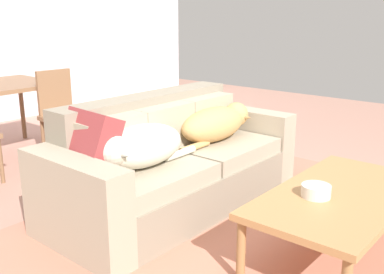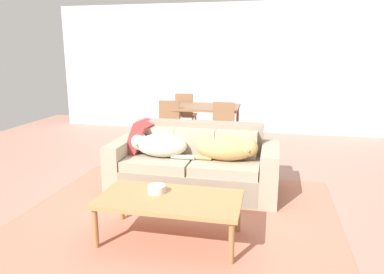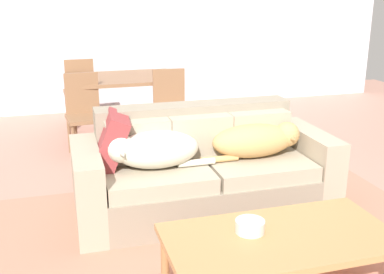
{
  "view_description": "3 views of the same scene",
  "coord_description": "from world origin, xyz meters",
  "px_view_note": "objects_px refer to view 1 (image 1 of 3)",
  "views": [
    {
      "loc": [
        -2.52,
        -1.87,
        1.44
      ],
      "look_at": [
        -0.14,
        0.13,
        0.58
      ],
      "focal_mm": 42.21,
      "sensor_mm": 36.0,
      "label": 1
    },
    {
      "loc": [
        0.78,
        -3.93,
        1.71
      ],
      "look_at": [
        -0.17,
        0.39,
        0.67
      ],
      "focal_mm": 34.17,
      "sensor_mm": 36.0,
      "label": 2
    },
    {
      "loc": [
        -1.21,
        -3.07,
        1.72
      ],
      "look_at": [
        -0.2,
        0.42,
        0.59
      ],
      "focal_mm": 44.07,
      "sensor_mm": 36.0,
      "label": 3
    }
  ],
  "objects_px": {
    "dog_on_right_cushion": "(216,123)",
    "bowl_on_coffee_table": "(316,191)",
    "throw_pillow_by_left_arm": "(88,145)",
    "dining_chair_near_right": "(62,111)",
    "couch": "(172,164)",
    "coffee_table": "(340,199)",
    "dog_on_left_cushion": "(139,146)"
  },
  "relations": [
    {
      "from": "dog_on_right_cushion",
      "to": "bowl_on_coffee_table",
      "type": "height_order",
      "value": "dog_on_right_cushion"
    },
    {
      "from": "throw_pillow_by_left_arm",
      "to": "dining_chair_near_right",
      "type": "height_order",
      "value": "dining_chair_near_right"
    },
    {
      "from": "couch",
      "to": "bowl_on_coffee_table",
      "type": "xyz_separation_m",
      "value": [
        -0.1,
        -1.2,
        0.13
      ]
    },
    {
      "from": "throw_pillow_by_left_arm",
      "to": "coffee_table",
      "type": "relative_size",
      "value": 0.32
    },
    {
      "from": "dog_on_left_cushion",
      "to": "throw_pillow_by_left_arm",
      "type": "relative_size",
      "value": 1.95
    },
    {
      "from": "throw_pillow_by_left_arm",
      "to": "bowl_on_coffee_table",
      "type": "height_order",
      "value": "throw_pillow_by_left_arm"
    },
    {
      "from": "bowl_on_coffee_table",
      "to": "dining_chair_near_right",
      "type": "distance_m",
      "value": 2.8
    },
    {
      "from": "dog_on_left_cushion",
      "to": "dog_on_right_cushion",
      "type": "bearing_deg",
      "value": 1.02
    },
    {
      "from": "dog_on_right_cushion",
      "to": "dining_chair_near_right",
      "type": "relative_size",
      "value": 0.95
    },
    {
      "from": "dog_on_right_cushion",
      "to": "couch",
      "type": "bearing_deg",
      "value": 168.58
    },
    {
      "from": "coffee_table",
      "to": "dog_on_right_cushion",
      "type": "bearing_deg",
      "value": 72.38
    },
    {
      "from": "coffee_table",
      "to": "bowl_on_coffee_table",
      "type": "relative_size",
      "value": 7.74
    },
    {
      "from": "couch",
      "to": "coffee_table",
      "type": "height_order",
      "value": "couch"
    },
    {
      "from": "couch",
      "to": "dog_on_left_cushion",
      "type": "bearing_deg",
      "value": -166.59
    },
    {
      "from": "couch",
      "to": "dog_on_left_cushion",
      "type": "height_order",
      "value": "couch"
    },
    {
      "from": "couch",
      "to": "dog_on_left_cushion",
      "type": "relative_size",
      "value": 2.52
    },
    {
      "from": "dog_on_right_cushion",
      "to": "coffee_table",
      "type": "distance_m",
      "value": 1.27
    },
    {
      "from": "couch",
      "to": "coffee_table",
      "type": "relative_size",
      "value": 1.58
    },
    {
      "from": "dog_on_right_cushion",
      "to": "dining_chair_near_right",
      "type": "distance_m",
      "value": 1.71
    },
    {
      "from": "coffee_table",
      "to": "bowl_on_coffee_table",
      "type": "distance_m",
      "value": 0.19
    },
    {
      "from": "dining_chair_near_right",
      "to": "coffee_table",
      "type": "bearing_deg",
      "value": -87.76
    },
    {
      "from": "throw_pillow_by_left_arm",
      "to": "coffee_table",
      "type": "distance_m",
      "value": 1.57
    },
    {
      "from": "couch",
      "to": "bowl_on_coffee_table",
      "type": "bearing_deg",
      "value": -94.54
    },
    {
      "from": "throw_pillow_by_left_arm",
      "to": "coffee_table",
      "type": "bearing_deg",
      "value": -60.28
    },
    {
      "from": "bowl_on_coffee_table",
      "to": "dog_on_left_cushion",
      "type": "bearing_deg",
      "value": 106.52
    },
    {
      "from": "dog_on_left_cushion",
      "to": "coffee_table",
      "type": "bearing_deg",
      "value": -67.88
    },
    {
      "from": "dog_on_right_cushion",
      "to": "bowl_on_coffee_table",
      "type": "distance_m",
      "value": 1.24
    },
    {
      "from": "throw_pillow_by_left_arm",
      "to": "coffee_table",
      "type": "xyz_separation_m",
      "value": [
        0.77,
        -1.35,
        -0.25
      ]
    },
    {
      "from": "dog_on_right_cushion",
      "to": "coffee_table",
      "type": "height_order",
      "value": "dog_on_right_cushion"
    },
    {
      "from": "dog_on_right_cushion",
      "to": "bowl_on_coffee_table",
      "type": "xyz_separation_m",
      "value": [
        -0.53,
        -1.11,
        -0.12
      ]
    },
    {
      "from": "couch",
      "to": "dining_chair_near_right",
      "type": "height_order",
      "value": "dining_chair_near_right"
    },
    {
      "from": "bowl_on_coffee_table",
      "to": "dining_chair_near_right",
      "type": "height_order",
      "value": "dining_chair_near_right"
    }
  ]
}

